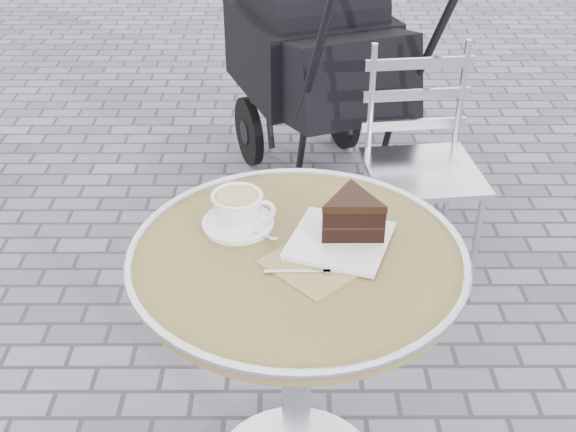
{
  "coord_description": "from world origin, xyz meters",
  "views": [
    {
      "loc": [
        -0.02,
        -1.23,
        1.61
      ],
      "look_at": [
        -0.02,
        0.07,
        0.78
      ],
      "focal_mm": 45.0,
      "sensor_mm": 36.0,
      "label": 1
    }
  ],
  "objects_px": {
    "cappuccino_set": "(239,212)",
    "bistro_chair": "(419,138)",
    "cafe_table": "(297,313)",
    "cake_plate_set": "(349,222)",
    "baby_stroller": "(321,69)"
  },
  "relations": [
    {
      "from": "cake_plate_set",
      "to": "baby_stroller",
      "type": "bearing_deg",
      "value": 109.12
    },
    {
      "from": "cafe_table",
      "to": "cake_plate_set",
      "type": "relative_size",
      "value": 2.33
    },
    {
      "from": "cappuccino_set",
      "to": "cake_plate_set",
      "type": "xyz_separation_m",
      "value": [
        0.24,
        -0.06,
        0.01
      ]
    },
    {
      "from": "cafe_table",
      "to": "cake_plate_set",
      "type": "distance_m",
      "value": 0.24
    },
    {
      "from": "cafe_table",
      "to": "bistro_chair",
      "type": "bearing_deg",
      "value": 66.36
    },
    {
      "from": "cappuccino_set",
      "to": "bistro_chair",
      "type": "relative_size",
      "value": 0.2
    },
    {
      "from": "cafe_table",
      "to": "baby_stroller",
      "type": "xyz_separation_m",
      "value": [
        0.12,
        1.59,
        -0.05
      ]
    },
    {
      "from": "bistro_chair",
      "to": "cafe_table",
      "type": "bearing_deg",
      "value": -120.12
    },
    {
      "from": "cafe_table",
      "to": "cappuccino_set",
      "type": "distance_m",
      "value": 0.26
    },
    {
      "from": "cappuccino_set",
      "to": "baby_stroller",
      "type": "bearing_deg",
      "value": 86.25
    },
    {
      "from": "cake_plate_set",
      "to": "baby_stroller",
      "type": "distance_m",
      "value": 1.56
    },
    {
      "from": "cake_plate_set",
      "to": "baby_stroller",
      "type": "xyz_separation_m",
      "value": [
        0.01,
        1.54,
        -0.26
      ]
    },
    {
      "from": "cafe_table",
      "to": "cappuccino_set",
      "type": "relative_size",
      "value": 4.55
    },
    {
      "from": "cappuccino_set",
      "to": "cake_plate_set",
      "type": "bearing_deg",
      "value": -8.35
    },
    {
      "from": "cake_plate_set",
      "to": "bistro_chair",
      "type": "relative_size",
      "value": 0.39
    }
  ]
}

